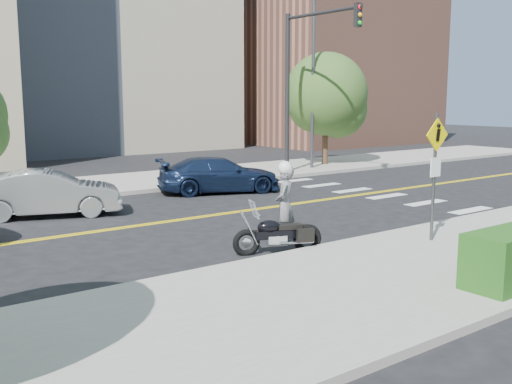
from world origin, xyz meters
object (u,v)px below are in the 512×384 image
object	(u,v)px
parked_car_silver	(48,193)
pedestrian_sign	(435,164)
motorcyclist	(285,202)
motorcycle	(278,226)
parked_car_blue	(219,175)

from	to	relation	value
parked_car_silver	pedestrian_sign	bearing A→B (deg)	-126.22
motorcyclist	parked_car_silver	distance (m)	7.62
motorcyclist	parked_car_silver	bearing A→B (deg)	-102.26
motorcyclist	parked_car_silver	xyz separation A→B (m)	(-3.53, 6.74, -0.30)
motorcyclist	motorcycle	xyz separation A→B (m)	(-0.76, -0.69, -0.38)
motorcyclist	parked_car_blue	world-z (taller)	motorcyclist
pedestrian_sign	parked_car_silver	distance (m)	11.06
pedestrian_sign	motorcyclist	xyz separation A→B (m)	(-2.54, 2.41, -0.96)
motorcyclist	parked_car_blue	distance (m)	8.08
parked_car_silver	parked_car_blue	distance (m)	6.62
motorcycle	parked_car_blue	world-z (taller)	parked_car_blue
motorcycle	parked_car_silver	distance (m)	7.93
pedestrian_sign	parked_car_blue	size ratio (longest dim) A/B	0.66
motorcyclist	motorcycle	size ratio (longest dim) A/B	0.99
pedestrian_sign	parked_car_silver	size ratio (longest dim) A/B	0.71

